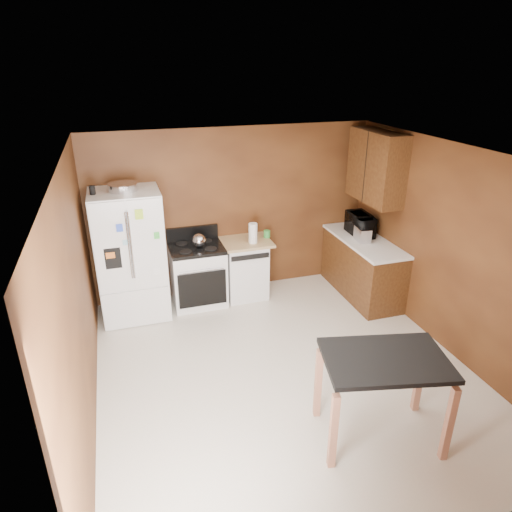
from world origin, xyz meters
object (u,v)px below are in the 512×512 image
kettle (199,241)px  toaster (363,234)px  roasting_pan (123,187)px  refrigerator (131,256)px  green_canister (267,234)px  dishwasher (245,268)px  gas_range (198,274)px  island (384,371)px  microwave (360,225)px  paper_towel (253,233)px  pen_cup (92,190)px

kettle → toaster: toaster is taller
roasting_pan → refrigerator: 0.95m
green_canister → dishwasher: (-0.37, -0.04, -0.49)m
gas_range → island: gas_range is taller
toaster → microwave: size_ratio=0.52×
refrigerator → dishwasher: bearing=3.0°
roasting_pan → green_canister: 2.19m
paper_towel → toaster: bearing=-15.5°
green_canister → gas_range: (-1.09, -0.07, -0.48)m
green_canister → toaster: (1.28, -0.57, 0.06)m
toaster → green_canister: bearing=162.8°
roasting_pan → gas_range: 1.66m
roasting_pan → microwave: roasting_pan is taller
microwave → gas_range: size_ratio=0.48×
roasting_pan → island: 3.87m
pen_cup → kettle: bearing=2.8°
microwave → gas_range: microwave is taller
kettle → microwave: 2.44m
refrigerator → dishwasher: 1.69m
paper_towel → dishwasher: size_ratio=0.33×
roasting_pan → kettle: (0.94, -0.01, -0.85)m
kettle → gas_range: gas_range is taller
gas_range → dishwasher: size_ratio=1.24×
microwave → refrigerator: 3.39m
roasting_pan → island: bearing=-56.6°
refrigerator → dishwasher: refrigerator is taller
kettle → toaster: (2.33, -0.47, 0.00)m
pen_cup → microwave: pen_cup is taller
kettle → microwave: (2.43, -0.22, 0.05)m
microwave → gas_range: 2.55m
roasting_pan → green_canister: size_ratio=3.53×
pen_cup → island: (2.42, -3.02, -1.10)m
pen_cup → gas_range: size_ratio=0.10×
gas_range → roasting_pan: bearing=-178.5°
roasting_pan → pen_cup: pen_cup is taller
green_canister → refrigerator: bearing=-176.4°
dishwasher → kettle: bearing=-174.8°
paper_towel → island: 3.07m
toaster → gas_range: (-2.37, 0.51, -0.54)m
toaster → refrigerator: size_ratio=0.15×
roasting_pan → microwave: size_ratio=0.73×
refrigerator → dishwasher: (1.63, 0.09, -0.45)m
toaster → refrigerator: bearing=179.1°
green_canister → toaster: toaster is taller
roasting_pan → island: roasting_pan is taller
kettle → toaster: bearing=-11.3°
pen_cup → green_canister: 2.54m
refrigerator → dishwasher: size_ratio=2.02×
pen_cup → paper_towel: pen_cup is taller
paper_towel → microwave: (1.65, -0.18, 0.01)m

